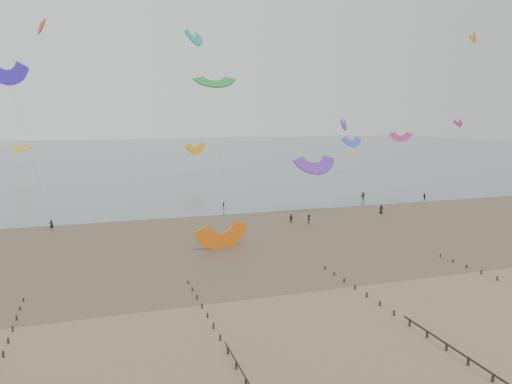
# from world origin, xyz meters

# --- Properties ---
(ground) EXTENTS (500.00, 500.00, 0.00)m
(ground) POSITION_xyz_m (0.00, 0.00, 0.00)
(ground) COLOR brown
(ground) RESTS_ON ground
(sea_and_shore) EXTENTS (500.00, 665.00, 0.03)m
(sea_and_shore) POSITION_xyz_m (-4.08, 34.40, 0.01)
(sea_and_shore) COLOR #475654
(sea_and_shore) RESTS_ON ground
(kitesurfer_lead) EXTENTS (0.70, 0.49, 1.82)m
(kitesurfer_lead) POSITION_xyz_m (-31.58, 46.82, 0.91)
(kitesurfer_lead) COLOR black
(kitesurfer_lead) RESTS_ON ground
(kitesurfers) EXTENTS (114.84, 20.49, 1.89)m
(kitesurfers) POSITION_xyz_m (17.98, 47.39, 0.89)
(kitesurfers) COLOR black
(kitesurfers) RESTS_ON ground
(grounded_kite) EXTENTS (9.17, 8.07, 4.24)m
(grounded_kite) POSITION_xyz_m (-6.07, 26.47, 0.00)
(grounded_kite) COLOR orange
(grounded_kite) RESTS_ON ground
(kites_airborne) EXTENTS (230.29, 115.76, 43.15)m
(kites_airborne) POSITION_xyz_m (-16.97, 87.54, 21.45)
(kites_airborne) COLOR #9F1755
(kites_airborne) RESTS_ON ground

